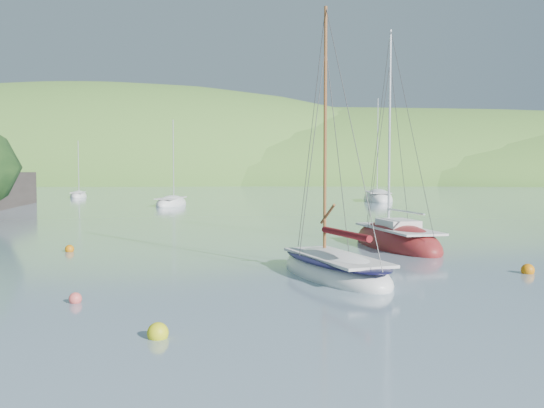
{
  "coord_description": "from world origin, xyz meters",
  "views": [
    {
      "loc": [
        2.71,
        -16.21,
        3.92
      ],
      "look_at": [
        1.78,
        8.0,
        2.49
      ],
      "focal_mm": 40.0,
      "sensor_mm": 36.0,
      "label": 1
    }
  ],
  "objects_px": {
    "distant_sloop_b": "(378,199)",
    "sloop_red": "(396,243)",
    "distant_sloop_c": "(78,196)",
    "daysailer_white": "(335,270)",
    "distant_sloop_a": "(171,204)"
  },
  "relations": [
    {
      "from": "distant_sloop_b",
      "to": "sloop_red",
      "type": "bearing_deg",
      "value": -94.12
    },
    {
      "from": "sloop_red",
      "to": "distant_sloop_b",
      "type": "distance_m",
      "value": 43.13
    },
    {
      "from": "distant_sloop_c",
      "to": "distant_sloop_b",
      "type": "bearing_deg",
      "value": -23.69
    },
    {
      "from": "daysailer_white",
      "to": "distant_sloop_b",
      "type": "relative_size",
      "value": 0.78
    },
    {
      "from": "distant_sloop_b",
      "to": "distant_sloop_c",
      "type": "bearing_deg",
      "value": 171.22
    },
    {
      "from": "distant_sloop_a",
      "to": "distant_sloop_c",
      "type": "distance_m",
      "value": 23.94
    },
    {
      "from": "sloop_red",
      "to": "daysailer_white",
      "type": "bearing_deg",
      "value": -128.73
    },
    {
      "from": "daysailer_white",
      "to": "sloop_red",
      "type": "bearing_deg",
      "value": 43.38
    },
    {
      "from": "sloop_red",
      "to": "distant_sloop_a",
      "type": "relative_size",
      "value": 1.2
    },
    {
      "from": "daysailer_white",
      "to": "distant_sloop_b",
      "type": "height_order",
      "value": "distant_sloop_b"
    },
    {
      "from": "daysailer_white",
      "to": "distant_sloop_a",
      "type": "bearing_deg",
      "value": 86.0
    },
    {
      "from": "distant_sloop_a",
      "to": "distant_sloop_c",
      "type": "height_order",
      "value": "distant_sloop_a"
    },
    {
      "from": "daysailer_white",
      "to": "distant_sloop_b",
      "type": "distance_m",
      "value": 51.94
    },
    {
      "from": "daysailer_white",
      "to": "sloop_red",
      "type": "height_order",
      "value": "sloop_red"
    },
    {
      "from": "daysailer_white",
      "to": "distant_sloop_a",
      "type": "xyz_separation_m",
      "value": [
        -14.51,
        41.5,
        -0.06
      ]
    }
  ]
}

